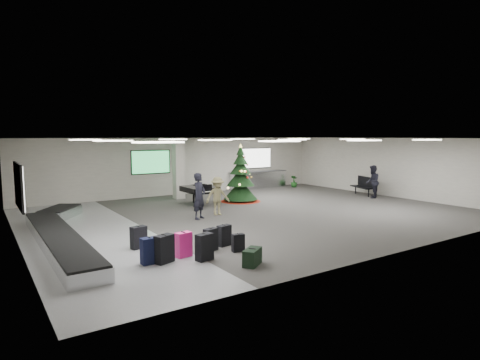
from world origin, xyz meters
TOP-DOWN VIEW (x-y plane):
  - ground at (0.00, 0.00)m, footprint 18.00×18.00m
  - room_envelope at (-0.38, 0.67)m, footprint 18.02×14.02m
  - baggage_carousel at (-7.84, -0.08)m, footprint 2.28×9.71m
  - service_counter at (5.00, 6.65)m, footprint 4.05×0.65m
  - suitcase_0 at (-5.00, -4.58)m, footprint 0.51×0.36m
  - suitcase_1 at (-4.42, -3.88)m, footprint 0.47×0.33m
  - pink_suitcase at (-5.34, -4.00)m, footprint 0.48×0.33m
  - suitcase_3 at (-3.82, -3.64)m, footprint 0.46×0.32m
  - navy_suitcase at (-6.32, -4.05)m, footprint 0.45×0.27m
  - suitcase_5 at (-5.98, -4.19)m, footprint 0.56×0.43m
  - green_duffel at (-4.17, -5.61)m, footprint 0.71×0.63m
  - suitcase_7 at (-3.80, -4.39)m, footprint 0.38×0.25m
  - suitcase_8 at (-6.07, -2.52)m, footprint 0.49×0.34m
  - christmas_tree at (1.20, 3.00)m, footprint 2.05×2.05m
  - grand_piano at (-0.97, 3.25)m, footprint 1.42×1.81m
  - bench at (8.13, 0.97)m, footprint 1.06×1.73m
  - traveler_a at (-2.58, 0.28)m, footprint 0.80×0.72m
  - traveler_b at (-1.57, 0.57)m, footprint 1.12×0.75m
  - traveler_bench at (7.66, -0.01)m, footprint 1.08×1.03m
  - potted_plant_left at (3.17, 6.06)m, footprint 0.52×0.48m
  - potted_plant_right at (7.22, 5.77)m, footprint 0.57×0.57m

SIDE VIEW (x-z plane):
  - ground at x=0.00m, z-range 0.00..0.00m
  - baggage_carousel at x=-7.84m, z-range 0.00..0.43m
  - green_duffel at x=-4.17m, z-range -0.01..0.44m
  - suitcase_7 at x=-3.80m, z-range -0.01..0.52m
  - suitcase_3 at x=-3.82m, z-range -0.01..0.64m
  - suitcase_1 at x=-4.42m, z-range -0.01..0.66m
  - suitcase_8 at x=-6.07m, z-range -0.01..0.67m
  - pink_suitcase at x=-5.34m, z-range -0.01..0.70m
  - navy_suitcase at x=-6.32m, z-range -0.01..0.70m
  - suitcase_0 at x=-5.00m, z-range -0.01..0.73m
  - suitcase_5 at x=-5.98m, z-range -0.01..0.76m
  - potted_plant_left at x=3.17m, z-range 0.00..0.76m
  - potted_plant_right at x=7.22m, z-range 0.00..0.76m
  - service_counter at x=5.00m, z-range 0.01..1.09m
  - bench at x=8.13m, z-range 0.07..1.10m
  - grand_piano at x=-0.97m, z-range 0.22..1.25m
  - traveler_b at x=-1.57m, z-range 0.00..1.60m
  - traveler_bench at x=7.66m, z-range 0.00..1.76m
  - traveler_a at x=-2.58m, z-range 0.00..1.84m
  - christmas_tree at x=1.20m, z-range -0.46..2.46m
  - room_envelope at x=-0.38m, z-range 0.73..3.94m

